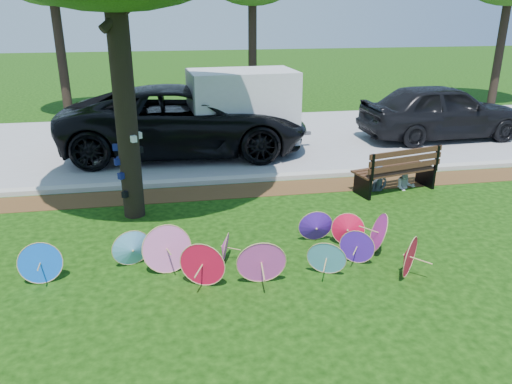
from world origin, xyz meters
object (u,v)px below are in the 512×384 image
park_bench (394,169)px  black_van (185,120)px  parasol_pile (259,249)px  dark_pickup (442,111)px  cargo_trailer (243,107)px  person_left (380,166)px  person_right (407,169)px

park_bench → black_van: bearing=125.6°
parasol_pile → dark_pickup: size_ratio=1.22×
parasol_pile → black_van: (-0.89, 7.40, 0.65)m
cargo_trailer → person_left: 4.92m
parasol_pile → black_van: black_van is taller
black_van → cargo_trailer: bearing=-90.6°
parasol_pile → person_right: bearing=37.4°
person_right → dark_pickup: bearing=60.2°
black_van → person_right: black_van is taller
cargo_trailer → park_bench: cargo_trailer is taller
dark_pickup → cargo_trailer: size_ratio=1.77×
parasol_pile → park_bench: park_bench is taller
cargo_trailer → person_right: cargo_trailer is taller
parasol_pile → person_left: (3.57, 3.27, 0.26)m
dark_pickup → parasol_pile: bearing=133.0°
dark_pickup → person_right: dark_pickup is taller
cargo_trailer → park_bench: (3.08, -4.07, -0.83)m
dark_pickup → cargo_trailer: (-6.79, -0.40, 0.45)m
parasol_pile → black_van: size_ratio=0.91×
cargo_trailer → park_bench: 5.18m
black_van → park_bench: (4.81, -4.19, -0.46)m
parasol_pile → park_bench: (3.92, 3.22, 0.19)m
black_van → park_bench: 6.39m
person_left → person_right: (0.70, 0.00, -0.12)m
parasol_pile → person_left: bearing=42.5°
black_van → person_right: 6.63m
cargo_trailer → park_bench: size_ratio=1.46×
park_bench → person_left: (-0.35, 0.05, 0.08)m
park_bench → person_left: bearing=158.5°
park_bench → person_right: park_bench is taller
dark_pickup → park_bench: 5.82m
person_right → black_van: bearing=148.6°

